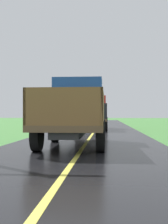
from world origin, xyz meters
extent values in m
cube|color=#2D2D30|center=(-0.38, 10.07, 0.68)|extent=(0.90, 5.51, 0.24)
cube|color=brown|center=(-0.38, 10.07, 0.88)|extent=(2.30, 5.80, 0.20)
cube|color=#1E479E|center=(-0.38, 12.02, 1.93)|extent=(2.10, 1.90, 1.90)
cube|color=black|center=(-0.38, 12.97, 2.26)|extent=(1.78, 0.02, 0.76)
cube|color=brown|center=(-1.49, 9.09, 1.53)|extent=(0.08, 3.85, 1.10)
cube|color=brown|center=(0.73, 9.09, 1.53)|extent=(0.08, 3.85, 1.10)
cube|color=brown|center=(-0.38, 7.21, 1.53)|extent=(2.30, 0.08, 1.10)
cube|color=brown|center=(-0.38, 10.98, 1.53)|extent=(2.30, 0.08, 1.10)
cylinder|color=black|center=(-1.43, 11.87, 0.58)|extent=(0.28, 1.00, 1.00)
cylinder|color=black|center=(0.67, 11.87, 0.58)|extent=(0.28, 1.00, 1.00)
cylinder|color=black|center=(-1.43, 8.47, 0.58)|extent=(0.28, 1.00, 1.00)
cylinder|color=black|center=(0.67, 8.47, 0.58)|extent=(0.28, 1.00, 1.00)
ellipsoid|color=#89AC2A|center=(-0.39, 8.82, 1.83)|extent=(0.56, 0.54, 0.46)
ellipsoid|color=#7DB635|center=(-0.44, 7.96, 1.82)|extent=(0.54, 0.53, 0.49)
ellipsoid|color=#83AC32|center=(-0.42, 8.56, 1.18)|extent=(0.55, 0.64, 0.43)
ellipsoid|color=#7DBA34|center=(-0.92, 8.77, 1.50)|extent=(0.46, 0.59, 0.43)
ellipsoid|color=#77B025|center=(0.33, 10.09, 1.80)|extent=(0.52, 0.62, 0.42)
ellipsoid|color=#8BC322|center=(-0.25, 8.12, 1.49)|extent=(0.50, 0.64, 0.39)
cube|color=#2D2D30|center=(-0.23, 22.27, 0.68)|extent=(0.90, 5.51, 0.24)
cube|color=brown|center=(-0.23, 22.27, 0.88)|extent=(2.30, 5.80, 0.20)
cube|color=red|center=(-0.23, 24.22, 1.93)|extent=(2.10, 1.90, 1.90)
cube|color=black|center=(-0.23, 25.17, 2.26)|extent=(1.78, 0.02, 0.76)
cube|color=#232328|center=(-1.34, 21.29, 1.53)|extent=(0.08, 3.85, 1.10)
cube|color=#232328|center=(0.88, 21.29, 1.53)|extent=(0.08, 3.85, 1.10)
cube|color=#232328|center=(-0.23, 19.41, 1.53)|extent=(2.30, 0.08, 1.10)
cube|color=#232328|center=(-0.23, 23.18, 1.53)|extent=(2.30, 0.08, 1.10)
cylinder|color=black|center=(-1.28, 24.07, 0.58)|extent=(0.28, 1.00, 1.00)
cylinder|color=black|center=(0.82, 24.07, 0.58)|extent=(0.28, 1.00, 1.00)
cylinder|color=black|center=(-1.28, 20.67, 0.58)|extent=(0.28, 1.00, 1.00)
cylinder|color=black|center=(0.82, 20.67, 0.58)|extent=(0.28, 1.00, 1.00)
ellipsoid|color=#7AC134|center=(-0.13, 19.95, 1.46)|extent=(0.40, 0.50, 0.44)
ellipsoid|color=#80BA31|center=(0.56, 21.24, 1.45)|extent=(0.53, 0.58, 0.44)
ellipsoid|color=#75AF2D|center=(-0.22, 20.68, 1.14)|extent=(0.48, 0.48, 0.48)
ellipsoid|color=#7DC227|center=(-0.20, 19.92, 1.18)|extent=(0.57, 0.69, 0.47)
ellipsoid|color=#79BF1F|center=(0.49, 21.55, 1.18)|extent=(0.46, 0.55, 0.46)
ellipsoid|color=#8ABB27|center=(-0.31, 22.55, 1.49)|extent=(0.42, 0.46, 0.36)
camera|label=1|loc=(0.85, -1.01, 1.31)|focal=46.63mm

